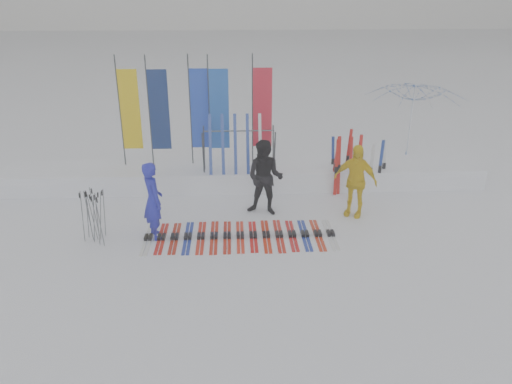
{
  "coord_description": "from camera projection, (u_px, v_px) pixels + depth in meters",
  "views": [
    {
      "loc": [
        -0.33,
        -9.34,
        5.56
      ],
      "look_at": [
        0.2,
        1.6,
        1.0
      ],
      "focal_mm": 35.0,
      "sensor_mm": 36.0,
      "label": 1
    }
  ],
  "objects": [
    {
      "name": "upright_skis",
      "position": [
        352.0,
        163.0,
        14.43
      ],
      "size": [
        1.59,
        1.15,
        1.69
      ],
      "color": "red",
      "rests_on": "ground"
    },
    {
      "name": "person_blue",
      "position": [
        153.0,
        201.0,
        11.55
      ],
      "size": [
        0.7,
        0.81,
        1.87
      ],
      "primitive_type": "imported",
      "rotation": [
        0.0,
        0.0,
        2.02
      ],
      "color": "#1D20AA",
      "rests_on": "ground"
    },
    {
      "name": "ground",
      "position": [
        250.0,
        263.0,
        10.76
      ],
      "size": [
        120.0,
        120.0,
        0.0
      ],
      "primitive_type": "plane",
      "color": "white",
      "rests_on": "ground"
    },
    {
      "name": "ski_row",
      "position": [
        240.0,
        236.0,
        11.88
      ],
      "size": [
        4.52,
        1.69,
        0.07
      ],
      "color": "silver",
      "rests_on": "ground"
    },
    {
      "name": "person_yellow",
      "position": [
        355.0,
        181.0,
        12.68
      ],
      "size": [
        1.2,
        0.95,
        1.91
      ],
      "primitive_type": "imported",
      "rotation": [
        0.0,
        0.0,
        -0.51
      ],
      "color": "yellow",
      "rests_on": "ground"
    },
    {
      "name": "ski_rack",
      "position": [
        239.0,
        144.0,
        14.1
      ],
      "size": [
        2.04,
        0.8,
        1.23
      ],
      "color": "#383A3F",
      "rests_on": "ground"
    },
    {
      "name": "person_black",
      "position": [
        265.0,
        178.0,
        12.75
      ],
      "size": [
        1.15,
        1.01,
        1.98
      ],
      "primitive_type": "imported",
      "rotation": [
        0.0,
        0.0,
        -0.31
      ],
      "color": "black",
      "rests_on": "ground"
    },
    {
      "name": "tent_canopy",
      "position": [
        412.0,
        124.0,
        16.05
      ],
      "size": [
        3.32,
        3.37,
        2.81
      ],
      "primitive_type": "imported",
      "rotation": [
        0.0,
        0.0,
        0.09
      ],
      "color": "white",
      "rests_on": "ground"
    },
    {
      "name": "feather_flags",
      "position": [
        193.0,
        110.0,
        14.32
      ],
      "size": [
        4.38,
        0.18,
        3.2
      ],
      "color": "#383A3F",
      "rests_on": "ground"
    },
    {
      "name": "pole_cluster",
      "position": [
        94.0,
        216.0,
        11.54
      ],
      "size": [
        0.52,
        0.62,
        1.26
      ],
      "color": "#595B60",
      "rests_on": "ground"
    },
    {
      "name": "snow_bank",
      "position": [
        244.0,
        175.0,
        14.89
      ],
      "size": [
        14.0,
        1.6,
        0.6
      ],
      "primitive_type": "cube",
      "color": "white",
      "rests_on": "ground"
    }
  ]
}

